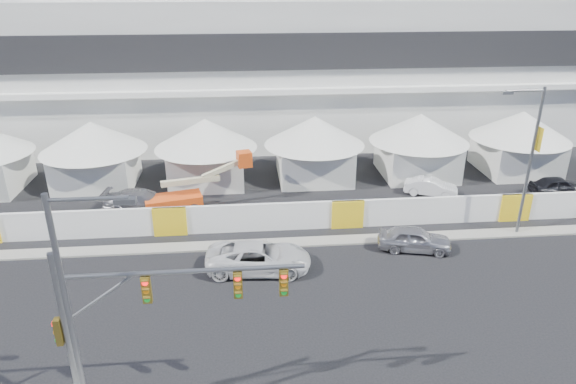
{
  "coord_description": "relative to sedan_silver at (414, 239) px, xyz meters",
  "views": [
    {
      "loc": [
        -0.99,
        -16.82,
        16.2
      ],
      "look_at": [
        1.49,
        10.0,
        4.72
      ],
      "focal_mm": 32.0,
      "sensor_mm": 36.0,
      "label": 1
    }
  ],
  "objects": [
    {
      "name": "far_curb",
      "position": [
        10.39,
        1.54,
        -0.72
      ],
      "size": [
        80.0,
        1.2,
        0.12
      ],
      "primitive_type": "cube",
      "color": "gray",
      "rests_on": "ground"
    },
    {
      "name": "stadium",
      "position": [
        -0.91,
        30.55,
        8.67
      ],
      "size": [
        80.0,
        24.8,
        21.98
      ],
      "color": "silver",
      "rests_on": "ground"
    },
    {
      "name": "tent_row",
      "position": [
        -9.11,
        13.04,
        2.37
      ],
      "size": [
        53.4,
        8.4,
        5.4
      ],
      "color": "silver",
      "rests_on": "ground"
    },
    {
      "name": "hoarding_fence",
      "position": [
        -3.61,
        3.54,
        0.22
      ],
      "size": [
        70.0,
        0.25,
        2.0
      ],
      "primitive_type": "cube",
      "color": "white",
      "rests_on": "ground"
    },
    {
      "name": "sedan_silver",
      "position": [
        0.0,
        0.0,
        0.0
      ],
      "size": [
        2.84,
        4.87,
        1.56
      ],
      "primitive_type": "imported",
      "rotation": [
        0.0,
        0.0,
        1.34
      ],
      "color": "#AFAFB4",
      "rests_on": "ground"
    },
    {
      "name": "pickup_curb",
      "position": [
        -9.91,
        -1.51,
        0.08
      ],
      "size": [
        3.3,
        6.36,
        1.71
      ],
      "primitive_type": "imported",
      "rotation": [
        0.0,
        0.0,
        1.49
      ],
      "color": "silver",
      "rests_on": "ground"
    },
    {
      "name": "lot_car_a",
      "position": [
        4.1,
        8.47,
        -0.1
      ],
      "size": [
        2.9,
        4.33,
        1.35
      ],
      "primitive_type": "imported",
      "rotation": [
        0.0,
        0.0,
        1.17
      ],
      "color": "white",
      "rests_on": "ground"
    },
    {
      "name": "lot_car_b",
      "position": [
        14.15,
        7.55,
        -0.03
      ],
      "size": [
        1.94,
        4.44,
        1.49
      ],
      "primitive_type": "imported",
      "rotation": [
        0.0,
        0.0,
        1.53
      ],
      "color": "black",
      "rests_on": "ground"
    },
    {
      "name": "lot_car_c",
      "position": [
        -18.09,
        7.4,
        0.04
      ],
      "size": [
        2.96,
        5.87,
        1.64
      ],
      "primitive_type": "imported",
      "rotation": [
        0.0,
        0.0,
        1.45
      ],
      "color": "#A5A4A9",
      "rests_on": "ground"
    },
    {
      "name": "traffic_mast",
      "position": [
        -15.24,
        -12.38,
        3.51
      ],
      "size": [
        8.83,
        0.74,
        7.57
      ],
      "color": "slate",
      "rests_on": "median_island"
    },
    {
      "name": "streetlight_median",
      "position": [
        -16.32,
        -13.07,
        5.11
      ],
      "size": [
        2.76,
        0.28,
        9.99
      ],
      "color": "gray",
      "rests_on": "median_island"
    },
    {
      "name": "streetlight_curb",
      "position": [
        7.44,
        1.54,
        4.99
      ],
      "size": [
        2.94,
        0.66,
        9.94
      ],
      "color": "slate",
      "rests_on": "ground"
    },
    {
      "name": "boom_lift",
      "position": [
        -15.04,
        7.19,
        0.32
      ],
      "size": [
        8.23,
        2.7,
        4.07
      ],
      "rotation": [
        0.0,
        0.0,
        0.23
      ],
      "color": "#E84E15",
      "rests_on": "ground"
    }
  ]
}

